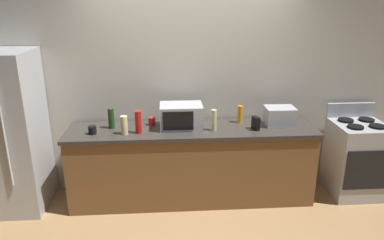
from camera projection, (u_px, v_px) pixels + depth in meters
The scene contains 15 objects.
ground_plane at pixel (195, 216), 4.06m from camera, with size 8.00×8.00×0.00m, color #A87F51.
back_wall at pixel (190, 82), 4.39m from camera, with size 6.40×0.10×2.70m, color beige.
counter_run at pixel (192, 164), 4.29m from camera, with size 2.84×0.64×0.90m.
refrigerator at pixel (7, 133), 4.01m from camera, with size 0.72×0.73×1.80m.
stove_range at pixel (356, 158), 4.42m from camera, with size 0.60×0.61×1.08m.
microwave at pixel (181, 116), 4.14m from camera, with size 0.48×0.35×0.27m.
toaster_oven at pixel (280, 116), 4.24m from camera, with size 0.34×0.26×0.21m, color #B7BABF.
cordless_phone at pixel (256, 123), 4.09m from camera, with size 0.05×0.11×0.15m, color black.
bottle_hot_sauce at pixel (138, 122), 3.96m from camera, with size 0.07×0.07×0.25m, color red.
bottle_hand_soap at pixel (124, 125), 3.94m from camera, with size 0.08×0.08×0.21m, color beige.
bottle_vinegar at pixel (214, 120), 4.05m from camera, with size 0.06×0.06×0.24m, color beige.
bottle_wine at pixel (111, 118), 4.12m from camera, with size 0.07×0.07×0.23m, color #1E3F19.
bottle_dish_soap at pixel (240, 114), 4.31m from camera, with size 0.06×0.06×0.21m, color orange.
mug_black at pixel (92, 130), 3.96m from camera, with size 0.09×0.09×0.09m, color black.
mug_red at pixel (152, 121), 4.24m from camera, with size 0.08×0.08×0.09m, color red.
Camera 1 is at (-0.28, -3.49, 2.32)m, focal length 34.01 mm.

